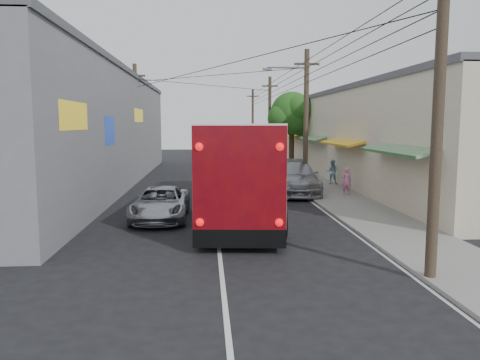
% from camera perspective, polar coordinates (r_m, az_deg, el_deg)
% --- Properties ---
extents(ground, '(120.00, 120.00, 0.00)m').
position_cam_1_polar(ground, '(13.56, -2.41, -9.95)').
color(ground, black).
rests_on(ground, ground).
extents(sidewalk, '(3.00, 80.00, 0.12)m').
position_cam_1_polar(sidewalk, '(33.90, 7.59, 0.25)').
color(sidewalk, slate).
rests_on(sidewalk, ground).
extents(building_right, '(7.09, 40.00, 6.25)m').
position_cam_1_polar(building_right, '(36.78, 13.92, 5.45)').
color(building_right, beige).
rests_on(building_right, ground).
extents(building_left, '(7.20, 36.00, 7.25)m').
position_cam_1_polar(building_left, '(32.02, -18.94, 6.00)').
color(building_left, slate).
rests_on(building_left, ground).
extents(utility_poles, '(11.80, 45.28, 8.00)m').
position_cam_1_polar(utility_poles, '(33.48, 1.88, 7.20)').
color(utility_poles, '#473828').
rests_on(utility_poles, ground).
extents(street_tree, '(4.40, 4.00, 6.60)m').
position_cam_1_polar(street_tree, '(39.67, 6.45, 7.89)').
color(street_tree, '#3F2B19').
rests_on(street_tree, ground).
extents(coach_bus, '(4.11, 13.83, 3.93)m').
position_cam_1_polar(coach_bus, '(20.63, 0.29, 1.61)').
color(coach_bus, silver).
rests_on(coach_bus, ground).
extents(jeepney, '(2.26, 4.81, 1.33)m').
position_cam_1_polar(jeepney, '(19.51, -9.66, -2.85)').
color(jeepney, '#A9A9B0').
rests_on(jeepney, ground).
extents(parked_suv, '(3.03, 6.45, 1.82)m').
position_cam_1_polar(parked_suv, '(26.61, 6.60, 0.31)').
color(parked_suv, gray).
rests_on(parked_suv, ground).
extents(parked_car_mid, '(1.92, 4.22, 1.41)m').
position_cam_1_polar(parked_car_mid, '(33.45, 3.84, 1.31)').
color(parked_car_mid, '#28292D').
rests_on(parked_car_mid, ground).
extents(parked_car_far, '(2.12, 4.91, 1.57)m').
position_cam_1_polar(parked_car_far, '(45.06, 1.38, 2.85)').
color(parked_car_far, black).
rests_on(parked_car_far, ground).
extents(pedestrian_near, '(0.56, 0.39, 1.48)m').
position_cam_1_polar(pedestrian_near, '(25.81, 12.84, -0.14)').
color(pedestrian_near, pink).
rests_on(pedestrian_near, sidewalk).
extents(pedestrian_far, '(0.90, 0.79, 1.56)m').
position_cam_1_polar(pedestrian_far, '(30.30, 11.14, 1.00)').
color(pedestrian_far, '#98BADE').
rests_on(pedestrian_far, sidewalk).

